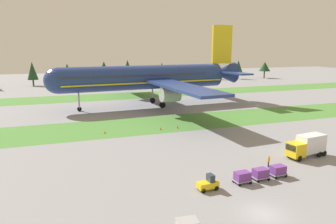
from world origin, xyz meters
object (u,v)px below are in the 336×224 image
baggage_tug (208,184)px  taxiway_marker_1 (105,132)px  cargo_dolly_second (260,173)px  cargo_dolly_third (278,170)px  airliner (149,77)px  ground_crew_marshaller (269,161)px  taxiway_marker_2 (161,128)px  taxiway_marker_0 (178,127)px  catering_truck (307,145)px  cargo_dolly_lead (242,177)px

baggage_tug → taxiway_marker_1: baggage_tug is taller
cargo_dolly_second → cargo_dolly_third: (2.90, 0.15, 0.00)m
airliner → ground_crew_marshaller: airliner is taller
airliner → taxiway_marker_1: 32.58m
baggage_tug → taxiway_marker_1: bearing=12.0°
taxiway_marker_1 → taxiway_marker_2: bearing=-5.1°
cargo_dolly_third → taxiway_marker_0: (-3.42, 29.12, -0.60)m
taxiway_marker_0 → taxiway_marker_1: taxiway_marker_0 is taller
airliner → catering_truck: airliner is taller
cargo_dolly_second → taxiway_marker_2: 29.53m
taxiway_marker_0 → taxiway_marker_2: bearing=-178.7°
cargo_dolly_lead → taxiway_marker_2: (-1.54, 29.34, -0.62)m
cargo_dolly_third → taxiway_marker_0: cargo_dolly_third is taller
baggage_tug → taxiway_marker_0: 30.60m
taxiway_marker_1 → airliner: bearing=57.1°
catering_truck → taxiway_marker_1: catering_truck is taller
catering_truck → taxiway_marker_0: (-12.85, 24.10, -1.63)m
baggage_tug → taxiway_marker_0: bearing=-17.0°
baggage_tug → ground_crew_marshaller: (11.82, 3.96, 0.13)m
airliner → cargo_dolly_second: size_ratio=31.77×
taxiway_marker_2 → cargo_dolly_lead: bearing=-87.0°
cargo_dolly_second → taxiway_marker_2: cargo_dolly_second is taller
airliner → cargo_dolly_third: size_ratio=31.77×
cargo_dolly_third → ground_crew_marshaller: bearing=-19.6°
cargo_dolly_second → cargo_dolly_third: same height
cargo_dolly_second → taxiway_marker_2: bearing=5.6°
taxiway_marker_0 → baggage_tug: bearing=-104.0°
cargo_dolly_lead → cargo_dolly_second: 2.90m
cargo_dolly_second → ground_crew_marshaller: (3.91, 3.55, 0.03)m
cargo_dolly_third → taxiway_marker_2: (-7.33, 29.03, -0.62)m
cargo_dolly_lead → catering_truck: 16.17m
catering_truck → baggage_tug: bearing=98.7°
cargo_dolly_third → taxiway_marker_1: (-19.00, 30.07, -0.67)m
cargo_dolly_third → taxiway_marker_0: 29.33m
baggage_tug → catering_truck: 21.03m
airliner → taxiway_marker_2: size_ratio=120.86×
airliner → cargo_dolly_third: 57.05m
cargo_dolly_second → cargo_dolly_third: 2.90m
baggage_tug → taxiway_marker_0: (7.39, 29.69, -0.49)m
cargo_dolly_lead → cargo_dolly_third: 5.80m
cargo_dolly_third → taxiway_marker_1: 35.58m
ground_crew_marshaller → taxiway_marker_0: 26.11m
catering_truck → ground_crew_marshaller: catering_truck is taller
baggage_tug → cargo_dolly_second: 7.93m
cargo_dolly_lead → taxiway_marker_1: (-13.21, 30.38, -0.67)m
catering_truck → taxiway_marker_2: 29.33m
cargo_dolly_lead → taxiway_marker_2: 29.39m
cargo_dolly_lead → ground_crew_marshaller: size_ratio=1.31×
cargo_dolly_lead → taxiway_marker_1: size_ratio=4.52×
taxiway_marker_0 → taxiway_marker_1: (-15.59, 0.95, -0.07)m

